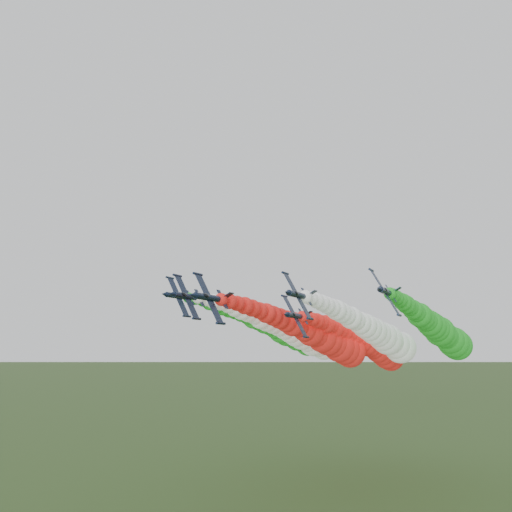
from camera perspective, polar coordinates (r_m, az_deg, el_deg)
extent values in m
cylinder|color=#101B32|center=(77.78, -5.25, -4.78)|extent=(1.39, 8.37, 1.39)
cone|color=#101B32|center=(73.66, -7.28, -4.43)|extent=(1.26, 1.67, 1.26)
cone|color=black|center=(81.67, -3.56, -5.06)|extent=(1.26, 0.84, 1.26)
ellipsoid|color=black|center=(76.06, -5.78, -4.51)|extent=(0.86, 1.75, 0.94)
cube|color=#101B32|center=(77.68, -5.40, -4.82)|extent=(4.42, 1.77, 7.87)
cylinder|color=#101B32|center=(79.30, -6.68, -2.06)|extent=(0.56, 2.42, 0.56)
cylinder|color=#101B32|center=(76.29, -4.06, -7.68)|extent=(0.56, 2.42, 0.56)
cube|color=#101B32|center=(80.37, -3.34, -4.61)|extent=(1.94, 1.40, 1.15)
cube|color=#101B32|center=(80.74, -3.85, -4.95)|extent=(1.79, 1.02, 3.14)
sphere|color=red|center=(80.56, -4.03, -4.98)|extent=(2.12, 2.12, 2.12)
sphere|color=red|center=(82.80, -3.09, -5.19)|extent=(2.63, 2.63, 2.63)
sphere|color=red|center=(85.05, -2.19, -5.43)|extent=(2.64, 2.64, 2.64)
sphere|color=red|center=(87.30, -1.32, -5.69)|extent=(3.07, 3.07, 3.07)
sphere|color=red|center=(89.55, -0.47, -5.96)|extent=(3.13, 3.13, 3.13)
sphere|color=red|center=(91.81, 0.35, -6.25)|extent=(3.13, 3.13, 3.13)
sphere|color=red|center=(94.07, 1.15, -6.54)|extent=(3.76, 3.76, 3.76)
sphere|color=red|center=(96.34, 1.93, -6.84)|extent=(3.86, 3.86, 3.86)
sphere|color=red|center=(98.62, 2.68, -7.14)|extent=(4.14, 4.14, 4.14)
sphere|color=red|center=(100.90, 3.42, -7.44)|extent=(4.40, 4.40, 4.40)
sphere|color=red|center=(103.19, 4.15, -7.74)|extent=(5.05, 5.05, 5.05)
sphere|color=red|center=(105.48, 4.85, -8.04)|extent=(4.39, 4.39, 4.39)
sphere|color=red|center=(107.79, 5.55, -8.34)|extent=(5.15, 5.15, 5.15)
sphere|color=red|center=(110.09, 6.23, -8.64)|extent=(6.00, 6.00, 6.00)
sphere|color=red|center=(112.41, 6.89, -8.94)|extent=(5.40, 5.40, 5.40)
sphere|color=red|center=(114.73, 7.55, -9.24)|extent=(6.62, 6.62, 6.62)
sphere|color=red|center=(117.06, 8.19, -9.54)|extent=(6.80, 6.80, 6.80)
sphere|color=red|center=(119.40, 8.82, -9.83)|extent=(6.51, 6.51, 6.51)
sphere|color=red|center=(121.75, 9.44, -10.13)|extent=(7.49, 7.49, 7.49)
sphere|color=red|center=(124.10, 10.06, -10.42)|extent=(7.49, 7.49, 7.49)
sphere|color=red|center=(126.46, 10.66, -10.70)|extent=(7.67, 7.67, 7.67)
cylinder|color=#101B32|center=(89.08, -7.78, -4.60)|extent=(1.39, 8.37, 1.39)
cone|color=#101B32|center=(85.08, -9.66, -4.28)|extent=(1.26, 1.67, 1.26)
cone|color=black|center=(92.86, -6.19, -4.86)|extent=(1.26, 0.84, 1.26)
ellipsoid|color=black|center=(87.40, -8.29, -4.36)|extent=(0.86, 1.75, 0.94)
cube|color=#101B32|center=(88.99, -7.92, -4.63)|extent=(4.42, 1.77, 7.87)
cylinder|color=#101B32|center=(90.69, -8.98, -2.22)|extent=(0.56, 2.42, 0.56)
cylinder|color=#101B32|center=(87.50, -6.80, -7.13)|extent=(0.56, 2.42, 0.56)
cube|color=#101B32|center=(91.55, -6.04, -4.46)|extent=(1.94, 1.40, 1.15)
cube|color=#101B32|center=(91.95, -6.47, -4.76)|extent=(1.79, 1.02, 3.14)
sphere|color=white|center=(91.78, -6.63, -4.78)|extent=(2.10, 2.10, 2.10)
sphere|color=white|center=(93.96, -5.75, -4.97)|extent=(2.54, 2.54, 2.54)
sphere|color=white|center=(96.14, -4.89, -5.19)|extent=(2.85, 2.85, 2.85)
sphere|color=white|center=(98.32, -4.06, -5.43)|extent=(2.75, 2.75, 2.75)
sphere|color=white|center=(100.51, -3.25, -5.69)|extent=(2.94, 2.94, 2.94)
sphere|color=white|center=(102.70, -2.45, -5.95)|extent=(3.62, 3.62, 3.62)
sphere|color=white|center=(104.90, -1.68, -6.22)|extent=(4.03, 4.03, 4.03)
sphere|color=white|center=(107.10, -0.92, -6.50)|extent=(4.01, 4.01, 4.01)
sphere|color=white|center=(109.31, -0.18, -6.78)|extent=(3.99, 3.99, 3.99)
sphere|color=white|center=(111.52, 0.54, -7.07)|extent=(4.99, 4.99, 4.99)
sphere|color=white|center=(113.74, 1.25, -7.35)|extent=(5.09, 5.09, 5.09)
sphere|color=white|center=(115.96, 1.95, -7.64)|extent=(5.05, 5.05, 5.05)
sphere|color=white|center=(118.19, 2.63, -7.93)|extent=(5.12, 5.12, 5.12)
sphere|color=white|center=(120.43, 3.31, -8.21)|extent=(5.49, 5.49, 5.49)
sphere|color=white|center=(122.67, 3.97, -8.50)|extent=(6.05, 6.05, 6.05)
sphere|color=white|center=(124.92, 4.62, -8.79)|extent=(6.66, 6.66, 6.66)
sphere|color=white|center=(127.18, 5.26, -9.07)|extent=(6.94, 6.94, 6.94)
sphere|color=white|center=(129.44, 5.89, -9.36)|extent=(6.73, 6.73, 6.73)
sphere|color=white|center=(131.72, 6.51, -9.64)|extent=(7.65, 7.65, 7.65)
sphere|color=white|center=(134.00, 7.13, -9.92)|extent=(6.85, 6.85, 6.85)
sphere|color=white|center=(136.29, 7.74, -10.20)|extent=(7.06, 7.06, 7.06)
cylinder|color=#101B32|center=(83.99, 4.87, -4.48)|extent=(1.39, 8.37, 1.39)
cone|color=#101B32|center=(79.46, 3.55, -4.17)|extent=(1.26, 1.67, 1.26)
cone|color=black|center=(88.22, 5.98, -4.74)|extent=(1.26, 0.84, 1.26)
ellipsoid|color=black|center=(82.17, 4.60, -4.23)|extent=(0.86, 1.75, 0.94)
cube|color=#101B32|center=(83.86, 4.75, -4.52)|extent=(4.42, 1.77, 7.87)
cylinder|color=#101B32|center=(85.16, 3.36, -1.97)|extent=(0.56, 2.42, 0.56)
cylinder|color=#101B32|center=(82.78, 6.19, -7.13)|extent=(0.56, 2.42, 0.56)
cube|color=#101B32|center=(86.99, 6.31, -4.31)|extent=(1.94, 1.40, 1.15)
cube|color=#101B32|center=(87.23, 5.81, -4.63)|extent=(1.79, 1.02, 3.14)
sphere|color=white|center=(87.01, 5.67, -4.67)|extent=(2.38, 2.38, 2.38)
sphere|color=white|center=(89.44, 6.29, -4.85)|extent=(2.52, 2.52, 2.52)
sphere|color=white|center=(91.87, 6.89, -5.07)|extent=(2.88, 2.88, 2.88)
sphere|color=white|center=(94.29, 7.47, -5.32)|extent=(3.13, 3.13, 3.13)
sphere|color=white|center=(96.71, 8.05, -5.57)|extent=(3.33, 3.33, 3.33)
sphere|color=white|center=(99.13, 8.61, -5.83)|extent=(3.52, 3.52, 3.52)
sphere|color=white|center=(101.55, 9.16, -6.10)|extent=(4.12, 4.12, 4.12)
sphere|color=white|center=(103.97, 9.71, -6.38)|extent=(4.18, 4.18, 4.18)
sphere|color=white|center=(106.39, 10.24, -6.66)|extent=(4.13, 4.13, 4.13)
sphere|color=white|center=(108.82, 10.77, -6.94)|extent=(4.79, 4.79, 4.79)
sphere|color=white|center=(111.24, 11.29, -7.22)|extent=(4.36, 4.36, 4.36)
sphere|color=white|center=(113.67, 11.80, -7.50)|extent=(4.97, 4.97, 4.97)
sphere|color=white|center=(116.10, 12.30, -7.78)|extent=(5.58, 5.58, 5.58)
sphere|color=white|center=(118.54, 12.80, -8.06)|extent=(5.82, 5.82, 5.82)
sphere|color=white|center=(120.97, 13.30, -8.35)|extent=(6.22, 6.22, 6.22)
sphere|color=white|center=(123.42, 13.79, -8.63)|extent=(6.20, 6.20, 6.20)
sphere|color=white|center=(125.86, 14.27, -8.90)|extent=(6.93, 6.93, 6.93)
sphere|color=white|center=(128.32, 14.75, -9.18)|extent=(7.49, 7.49, 7.49)
sphere|color=white|center=(130.77, 15.22, -9.46)|extent=(6.07, 6.07, 6.07)
sphere|color=white|center=(133.24, 15.69, -9.73)|extent=(7.08, 7.08, 7.08)
sphere|color=white|center=(135.70, 16.16, -10.00)|extent=(8.10, 8.10, 8.10)
cylinder|color=#101B32|center=(100.14, -8.76, -4.59)|extent=(1.39, 8.37, 1.39)
cone|color=#101B32|center=(96.18, -10.46, -4.31)|extent=(1.26, 1.67, 1.26)
cone|color=black|center=(103.87, -7.31, -4.82)|extent=(1.26, 0.84, 1.26)
ellipsoid|color=black|center=(98.46, -9.23, -4.37)|extent=(0.86, 1.75, 0.94)
cube|color=#101B32|center=(100.05, -8.88, -4.62)|extent=(4.42, 1.77, 7.87)
cylinder|color=#101B32|center=(101.76, -9.82, -2.47)|extent=(0.56, 2.42, 0.56)
cylinder|color=#101B32|center=(98.52, -7.91, -6.84)|extent=(0.56, 2.42, 0.56)
cube|color=#101B32|center=(102.56, -7.18, -4.47)|extent=(1.94, 1.40, 1.15)
cube|color=#101B32|center=(102.97, -7.57, -4.73)|extent=(1.79, 1.02, 3.14)
sphere|color=#1D9720|center=(102.80, -7.71, -4.76)|extent=(2.23, 2.23, 2.23)
sphere|color=#1D9720|center=(104.95, -6.90, -4.93)|extent=(2.37, 2.37, 2.37)
sphere|color=#1D9720|center=(107.10, -6.11, -5.13)|extent=(2.48, 2.48, 2.48)
sphere|color=#1D9720|center=(109.26, -5.33, -5.35)|extent=(3.29, 3.29, 3.29)
sphere|color=#1D9720|center=(111.41, -4.58, -5.58)|extent=(3.50, 3.50, 3.50)
sphere|color=#1D9720|center=(113.57, -3.83, -5.82)|extent=(3.91, 3.91, 3.91)
sphere|color=#1D9720|center=(115.73, -3.11, -6.07)|extent=(3.99, 3.99, 3.99)
sphere|color=#1D9720|center=(117.89, -2.40, -6.33)|extent=(3.87, 3.87, 3.87)
sphere|color=#1D9720|center=(120.06, -1.70, -6.59)|extent=(4.03, 4.03, 4.03)
sphere|color=#1D9720|center=(122.23, -1.01, -6.85)|extent=(4.16, 4.16, 4.16)
sphere|color=#1D9720|center=(124.41, -0.33, -7.12)|extent=(5.21, 5.21, 5.21)
sphere|color=#1D9720|center=(126.59, 0.33, -7.39)|extent=(5.05, 5.05, 5.05)
sphere|color=#1D9720|center=(128.78, 0.98, -7.66)|extent=(5.51, 5.51, 5.51)
sphere|color=#1D9720|center=(130.97, 1.63, -7.93)|extent=(5.26, 5.26, 5.26)
sphere|color=#1D9720|center=(133.17, 2.26, -8.20)|extent=(5.82, 5.82, 5.82)
sphere|color=#1D9720|center=(135.38, 2.89, -8.48)|extent=(6.93, 6.93, 6.93)
sphere|color=#1D9720|center=(137.59, 3.51, -8.75)|extent=(7.24, 7.24, 7.24)
sphere|color=#1D9720|center=(139.81, 4.12, -9.02)|extent=(6.62, 6.62, 6.62)
sphere|color=#1D9720|center=(142.03, 4.73, -9.29)|extent=(7.26, 7.26, 7.26)
sphere|color=#1D9720|center=(144.26, 5.32, -9.56)|extent=(6.34, 6.34, 6.34)
sphere|color=#1D9720|center=(146.50, 5.91, -9.83)|extent=(7.48, 7.48, 7.48)
cylinder|color=#101B32|center=(86.94, 14.62, -3.98)|extent=(1.39, 8.37, 1.39)
cone|color=#101B32|center=(82.15, 13.89, -3.66)|extent=(1.26, 1.67, 1.26)
cone|color=black|center=(91.38, 15.23, -4.24)|extent=(1.26, 0.84, 1.26)
ellipsoid|color=black|center=(85.08, 14.57, -3.73)|extent=(0.86, 1.75, 0.94)
cube|color=#101B32|center=(86.78, 14.52, -4.02)|extent=(4.42, 1.77, 7.87)
cylinder|color=#101B32|center=(87.74, 13.03, -1.57)|extent=(0.56, 2.42, 0.56)
cylinder|color=#101B32|center=(86.04, 16.05, -6.51)|extent=(0.56, 2.42, 0.56)
cube|color=#101B32|center=(90.25, 15.66, -3.82)|extent=(1.94, 1.40, 1.15)
cube|color=#101B32|center=(90.36, 15.17, -4.14)|extent=(1.79, 1.02, 3.14)
sphere|color=#1D9720|center=(90.11, 15.06, -4.17)|extent=(2.20, 2.20, 2.20)
sphere|color=#1D9720|center=(92.66, 15.40, -4.36)|extent=(2.52, 2.52, 2.52)
sphere|color=#1D9720|center=(95.20, 15.75, -4.58)|extent=(2.66, 2.66, 2.66)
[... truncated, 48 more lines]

